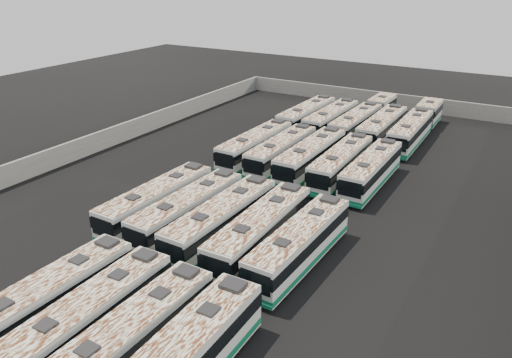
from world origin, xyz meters
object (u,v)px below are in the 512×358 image
Objects in this scene: bus_midfront_far_left at (157,202)px; bus_midfront_right at (260,231)px; bus_midback_left at (282,152)px; bus_back_left at (331,120)px; bus_midback_center at (311,157)px; bus_back_far_right at (417,125)px; bus_midfront_left at (188,211)px; bus_back_center at (365,118)px; bus_midback_far_left at (255,146)px; bus_midback_far_right at (371,170)px; bus_front_left at (47,301)px; bus_back_far_left at (307,116)px; bus_midfront_center at (222,220)px; bus_midback_right at (341,164)px; bus_front_right at (129,341)px; bus_midfront_far_right at (300,244)px; bus_front_center at (88,319)px; bus_back_right at (382,128)px.

bus_midfront_right is (9.75, -0.05, 0.05)m from bus_midfront_far_left.
bus_midback_left is 0.98× the size of bus_back_left.
bus_midback_center is 0.66× the size of bus_back_far_right.
bus_midfront_left is 0.65× the size of bus_back_center.
bus_midback_far_left is 1.02× the size of bus_midback_far_right.
bus_midfront_right is 32.25m from bus_back_far_right.
bus_back_left is (0.01, 13.15, 0.03)m from bus_midback_left.
bus_front_left is 28.88m from bus_midback_left.
bus_midback_far_right is at bearing -44.23° from bus_back_far_left.
bus_back_far_left is (-6.56, 13.00, -0.01)m from bus_midback_center.
bus_midfront_right is 16.05m from bus_midback_center.
bus_midfront_left is at bearing -89.91° from bus_midback_left.
bus_front_left is at bearing -96.21° from bus_midback_center.
bus_midfront_left is at bearing 179.51° from bus_midfront_center.
bus_midback_left reaches higher than bus_back_center.
bus_midback_right is at bearing -77.34° from bus_back_center.
bus_back_far_left reaches higher than bus_back_far_right.
bus_front_right is at bearing -94.83° from bus_back_far_right.
bus_midfront_left is 0.99× the size of bus_back_left.
bus_midfront_left reaches higher than bus_midfront_far_right.
bus_midfront_left is 16.93m from bus_midback_right.
bus_back_left is at bearing 93.46° from bus_front_center.
bus_front_right is 45.46m from bus_back_far_right.
bus_midfront_far_right is (9.78, -0.18, -0.01)m from bus_midfront_left.
bus_front_right is 43.08m from bus_back_far_left.
bus_front_left is 0.99× the size of bus_midfront_far_left.
bus_front_center is 29.58m from bus_midback_far_left.
bus_back_right is (9.66, 13.07, 0.03)m from bus_midback_far_left.
bus_back_left is (3.26, 0.14, -0.03)m from bus_back_far_left.
bus_back_left is (-6.42, 42.12, 0.03)m from bus_front_right.
bus_midback_left is 0.63× the size of bus_back_far_right.
bus_back_center is (-3.27, 16.35, -0.01)m from bus_midback_right.
bus_midback_left is at bearing 79.68° from bus_midfront_far_left.
bus_midback_right is (6.57, 15.60, -0.00)m from bus_midfront_left.
bus_front_right is 29.68m from bus_midback_left.
bus_front_right is at bearing -91.07° from bus_midback_right.
bus_midfront_far_left is 15.99m from bus_midback_left.
bus_midfront_center is at bearing 0.04° from bus_midfront_left.
bus_front_left is 0.96× the size of bus_back_far_left.
bus_midback_far_right is at bearing 91.92° from bus_midfront_far_right.
bus_midback_center is 1.02× the size of bus_back_left.
bus_midback_far_right is (9.64, -0.22, -0.01)m from bus_midback_left.
bus_midback_center is at bearing -112.09° from bus_back_far_right.
bus_midfront_far_right is 29.14m from bus_back_right.
bus_back_far_right is at bearing 52.76° from bus_midback_far_left.
bus_midback_right is 0.99× the size of bus_back_left.
bus_midback_right is (3.24, -0.07, -0.06)m from bus_midback_center.
bus_midback_left is (-3.21, 15.75, -0.05)m from bus_midfront_center.
bus_midback_far_right is 0.63× the size of bus_back_far_right.
bus_midback_far_right is at bearing -67.57° from bus_back_center.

